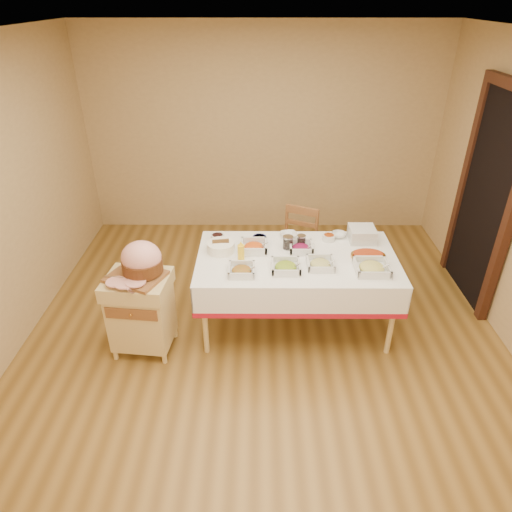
{
  "coord_description": "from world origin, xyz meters",
  "views": [
    {
      "loc": [
        -0.06,
        -3.29,
        2.85
      ],
      "look_at": [
        -0.07,
        0.2,
        0.82
      ],
      "focal_mm": 32.0,
      "sensor_mm": 36.0,
      "label": 1
    }
  ],
  "objects_px": {
    "dining_table": "(296,272)",
    "mustard_bottle": "(241,252)",
    "preserve_jar_left": "(288,243)",
    "preserve_jar_right": "(301,241)",
    "dining_chair": "(296,248)",
    "ham_on_board": "(141,262)",
    "brass_platter": "(368,255)",
    "plate_stack": "(362,234)",
    "butcher_cart": "(141,309)",
    "bread_basket": "(221,247)"
  },
  "relations": [
    {
      "from": "preserve_jar_left",
      "to": "preserve_jar_right",
      "type": "distance_m",
      "value": 0.14
    },
    {
      "from": "dining_chair",
      "to": "preserve_jar_left",
      "type": "bearing_deg",
      "value": -103.81
    },
    {
      "from": "brass_platter",
      "to": "mustard_bottle",
      "type": "bearing_deg",
      "value": -176.81
    },
    {
      "from": "dining_table",
      "to": "mustard_bottle",
      "type": "height_order",
      "value": "mustard_bottle"
    },
    {
      "from": "mustard_bottle",
      "to": "dining_chair",
      "type": "bearing_deg",
      "value": 53.87
    },
    {
      "from": "dining_table",
      "to": "preserve_jar_left",
      "type": "relative_size",
      "value": 14.56
    },
    {
      "from": "preserve_jar_right",
      "to": "bread_basket",
      "type": "distance_m",
      "value": 0.76
    },
    {
      "from": "preserve_jar_right",
      "to": "brass_platter",
      "type": "bearing_deg",
      "value": -20.15
    },
    {
      "from": "preserve_jar_right",
      "to": "plate_stack",
      "type": "height_order",
      "value": "plate_stack"
    },
    {
      "from": "preserve_jar_right",
      "to": "bread_basket",
      "type": "relative_size",
      "value": 0.42
    },
    {
      "from": "butcher_cart",
      "to": "plate_stack",
      "type": "bearing_deg",
      "value": 18.62
    },
    {
      "from": "dining_table",
      "to": "mustard_bottle",
      "type": "bearing_deg",
      "value": -172.45
    },
    {
      "from": "preserve_jar_right",
      "to": "plate_stack",
      "type": "distance_m",
      "value": 0.6
    },
    {
      "from": "bread_basket",
      "to": "dining_chair",
      "type": "bearing_deg",
      "value": 38.84
    },
    {
      "from": "ham_on_board",
      "to": "preserve_jar_left",
      "type": "height_order",
      "value": "ham_on_board"
    },
    {
      "from": "dining_chair",
      "to": "ham_on_board",
      "type": "xyz_separation_m",
      "value": [
        -1.39,
        -1.03,
        0.44
      ]
    },
    {
      "from": "dining_table",
      "to": "dining_chair",
      "type": "xyz_separation_m",
      "value": [
        0.06,
        0.71,
        -0.14
      ]
    },
    {
      "from": "dining_chair",
      "to": "brass_platter",
      "type": "relative_size",
      "value": 2.82
    },
    {
      "from": "dining_table",
      "to": "ham_on_board",
      "type": "relative_size",
      "value": 3.81
    },
    {
      "from": "dining_chair",
      "to": "preserve_jar_right",
      "type": "relative_size",
      "value": 8.22
    },
    {
      "from": "ham_on_board",
      "to": "mustard_bottle",
      "type": "relative_size",
      "value": 2.48
    },
    {
      "from": "mustard_bottle",
      "to": "bread_basket",
      "type": "distance_m",
      "value": 0.26
    },
    {
      "from": "dining_table",
      "to": "butcher_cart",
      "type": "relative_size",
      "value": 2.39
    },
    {
      "from": "ham_on_board",
      "to": "plate_stack",
      "type": "distance_m",
      "value": 2.09
    },
    {
      "from": "dining_table",
      "to": "preserve_jar_right",
      "type": "relative_size",
      "value": 16.86
    },
    {
      "from": "preserve_jar_left",
      "to": "brass_platter",
      "type": "xyz_separation_m",
      "value": [
        0.72,
        -0.16,
        -0.04
      ]
    },
    {
      "from": "dining_chair",
      "to": "mustard_bottle",
      "type": "distance_m",
      "value": 1.04
    },
    {
      "from": "butcher_cart",
      "to": "brass_platter",
      "type": "height_order",
      "value": "brass_platter"
    },
    {
      "from": "preserve_jar_left",
      "to": "plate_stack",
      "type": "xyz_separation_m",
      "value": [
        0.72,
        0.16,
        0.01
      ]
    },
    {
      "from": "mustard_bottle",
      "to": "preserve_jar_right",
      "type": "bearing_deg",
      "value": 26.61
    },
    {
      "from": "preserve_jar_right",
      "to": "mustard_bottle",
      "type": "xyz_separation_m",
      "value": [
        -0.56,
        -0.28,
        0.04
      ]
    },
    {
      "from": "preserve_jar_left",
      "to": "brass_platter",
      "type": "height_order",
      "value": "preserve_jar_left"
    },
    {
      "from": "preserve_jar_left",
      "to": "plate_stack",
      "type": "relative_size",
      "value": 0.51
    },
    {
      "from": "ham_on_board",
      "to": "mustard_bottle",
      "type": "xyz_separation_m",
      "value": [
        0.83,
        0.26,
        -0.05
      ]
    },
    {
      "from": "ham_on_board",
      "to": "plate_stack",
      "type": "height_order",
      "value": "ham_on_board"
    },
    {
      "from": "ham_on_board",
      "to": "brass_platter",
      "type": "height_order",
      "value": "ham_on_board"
    },
    {
      "from": "dining_table",
      "to": "plate_stack",
      "type": "bearing_deg",
      "value": 26.35
    },
    {
      "from": "dining_table",
      "to": "preserve_jar_left",
      "type": "distance_m",
      "value": 0.28
    },
    {
      "from": "butcher_cart",
      "to": "mustard_bottle",
      "type": "height_order",
      "value": "mustard_bottle"
    },
    {
      "from": "preserve_jar_right",
      "to": "mustard_bottle",
      "type": "distance_m",
      "value": 0.63
    },
    {
      "from": "dining_table",
      "to": "dining_chair",
      "type": "distance_m",
      "value": 0.72
    },
    {
      "from": "ham_on_board",
      "to": "bread_basket",
      "type": "bearing_deg",
      "value": 33.64
    },
    {
      "from": "butcher_cart",
      "to": "mustard_bottle",
      "type": "relative_size",
      "value": 3.94
    },
    {
      "from": "butcher_cart",
      "to": "bread_basket",
      "type": "height_order",
      "value": "bread_basket"
    },
    {
      "from": "butcher_cart",
      "to": "mustard_bottle",
      "type": "distance_m",
      "value": 1.01
    },
    {
      "from": "preserve_jar_left",
      "to": "brass_platter",
      "type": "relative_size",
      "value": 0.4
    },
    {
      "from": "ham_on_board",
      "to": "plate_stack",
      "type": "xyz_separation_m",
      "value": [
        1.98,
        0.65,
        -0.07
      ]
    },
    {
      "from": "preserve_jar_left",
      "to": "preserve_jar_right",
      "type": "xyz_separation_m",
      "value": [
        0.13,
        0.05,
        -0.01
      ]
    },
    {
      "from": "butcher_cart",
      "to": "brass_platter",
      "type": "distance_m",
      "value": 2.09
    },
    {
      "from": "brass_platter",
      "to": "dining_chair",
      "type": "bearing_deg",
      "value": 129.51
    }
  ]
}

